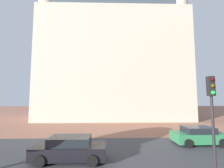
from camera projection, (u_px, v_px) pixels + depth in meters
The scene contains 6 objects.
ground_plane at pixel (107, 146), 11.81m from camera, with size 120.00×120.00×0.00m, color #93604C.
street_asphalt_strip at pixel (107, 151), 10.69m from camera, with size 120.00×7.04×0.00m, color #38383D.
landmark_building at pixel (113, 58), 29.41m from camera, with size 25.91×11.42×34.38m.
car_green at pixel (198, 135), 12.48m from camera, with size 4.02×2.11×1.37m.
car_black at pixel (70, 149), 9.16m from camera, with size 4.31×1.92×1.41m.
traffic_light_pole at pixel (212, 108), 6.84m from camera, with size 0.28×0.34×4.72m.
Camera 1 is at (0.09, -2.21, 3.72)m, focal length 24.44 mm.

